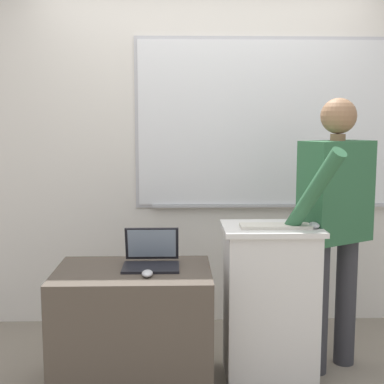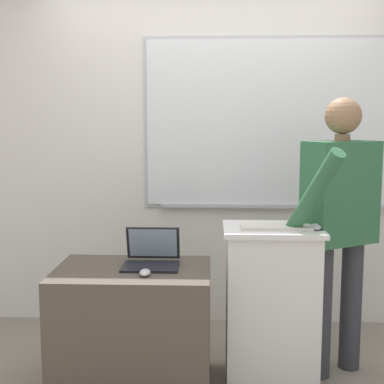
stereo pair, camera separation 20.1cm
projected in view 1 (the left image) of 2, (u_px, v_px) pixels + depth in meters
The scene contains 8 objects.
back_wall at pixel (208, 135), 4.06m from camera, with size 6.40×0.17×2.87m.
lectern_podium at pixel (270, 302), 3.20m from camera, with size 0.57×0.44×0.93m.
side_desk at pixel (134, 330), 3.07m from camera, with size 0.89×0.61×0.71m.
person_presenter at pixel (335, 215), 3.25m from camera, with size 0.61×0.71×1.68m.
laptop at pixel (151, 256), 3.11m from camera, with size 0.32×0.29×0.21m.
wireless_keyboard at pixel (275, 226), 3.09m from camera, with size 0.41×0.14×0.02m.
computer_mouse_by_laptop at pixel (147, 273), 2.89m from camera, with size 0.06×0.10×0.03m.
computer_mouse_by_keyboard at pixel (314, 225), 3.08m from camera, with size 0.06×0.10×0.03m.
Camera 1 is at (-0.21, -2.69, 1.55)m, focal length 50.00 mm.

